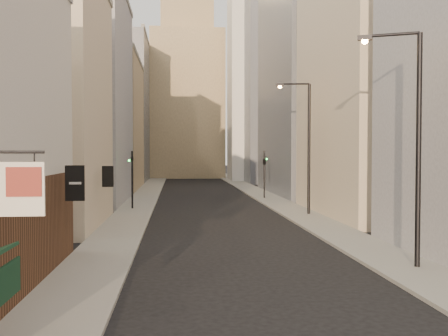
# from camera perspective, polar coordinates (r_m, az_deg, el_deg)

# --- Properties ---
(sidewalk_left) EXTENTS (3.00, 140.00, 0.15)m
(sidewalk_left) POSITION_cam_1_polar(r_m,az_deg,el_deg) (62.66, -8.57, -2.63)
(sidewalk_left) COLOR gray
(sidewalk_left) RESTS_ON ground
(sidewalk_right) EXTENTS (3.00, 140.00, 0.15)m
(sidewalk_right) POSITION_cam_1_polar(r_m,az_deg,el_deg) (63.29, 3.27, -2.57)
(sidewalk_right) COLOR gray
(sidewalk_right) RESTS_ON ground
(left_bldg_beige) EXTENTS (8.00, 12.00, 16.00)m
(left_bldg_beige) POSITION_cam_1_polar(r_m,az_deg,el_deg) (34.71, -20.51, 6.82)
(left_bldg_beige) COLOR #C0B095
(left_bldg_beige) RESTS_ON ground
(left_bldg_grey) EXTENTS (8.00, 16.00, 20.00)m
(left_bldg_grey) POSITION_cam_1_polar(r_m,az_deg,el_deg) (50.45, -15.76, 7.55)
(left_bldg_grey) COLOR gray
(left_bldg_grey) RESTS_ON ground
(left_bldg_tan) EXTENTS (8.00, 18.00, 17.00)m
(left_bldg_tan) POSITION_cam_1_polar(r_m,az_deg,el_deg) (68.07, -13.02, 4.79)
(left_bldg_tan) COLOR #937E5C
(left_bldg_tan) RESTS_ON ground
(left_bldg_wingrid) EXTENTS (8.00, 20.00, 24.00)m
(left_bldg_wingrid) POSITION_cam_1_polar(r_m,az_deg,el_deg) (88.13, -11.30, 6.39)
(left_bldg_wingrid) COLOR gray
(left_bldg_wingrid) RESTS_ON ground
(right_bldg_beige) EXTENTS (8.00, 16.00, 20.00)m
(right_bldg_beige) POSITION_cam_1_polar(r_m,az_deg,el_deg) (40.61, 16.57, 8.95)
(right_bldg_beige) COLOR #C0B095
(right_bldg_beige) RESTS_ON ground
(right_bldg_wingrid) EXTENTS (8.00, 20.00, 26.00)m
(right_bldg_wingrid) POSITION_cam_1_polar(r_m,az_deg,el_deg) (59.87, 9.32, 9.56)
(right_bldg_wingrid) COLOR gray
(right_bldg_wingrid) RESTS_ON ground
(highrise) EXTENTS (21.00, 23.00, 51.20)m
(highrise) POSITION_cam_1_polar(r_m,az_deg,el_deg) (90.35, 8.50, 15.07)
(highrise) COLOR gray
(highrise) RESTS_ON ground
(clock_tower) EXTENTS (14.00, 14.00, 44.90)m
(clock_tower) POSITION_cam_1_polar(r_m,az_deg,el_deg) (100.22, -4.26, 9.10)
(clock_tower) COLOR #937E5C
(clock_tower) RESTS_ON ground
(white_tower) EXTENTS (8.00, 8.00, 41.50)m
(white_tower) POSITION_cam_1_polar(r_m,az_deg,el_deg) (87.45, 3.29, 10.82)
(white_tower) COLOR silver
(white_tower) RESTS_ON ground
(streetlamp_near) EXTENTS (2.44, 1.18, 9.86)m
(streetlamp_near) POSITION_cam_1_polar(r_m,az_deg,el_deg) (22.07, 20.70, 3.60)
(streetlamp_near) COLOR black
(streetlamp_near) RESTS_ON ground
(streetlamp_mid) EXTENTS (2.67, 0.50, 10.20)m
(streetlamp_mid) POSITION_cam_1_polar(r_m,az_deg,el_deg) (38.83, 9.31, 3.16)
(streetlamp_mid) COLOR black
(streetlamp_mid) RESTS_ON ground
(traffic_light_left) EXTENTS (0.60, 0.53, 5.00)m
(traffic_light_left) POSITION_cam_1_polar(r_m,az_deg,el_deg) (42.78, -10.45, 0.04)
(traffic_light_left) COLOR black
(traffic_light_left) RESTS_ON ground
(traffic_light_right) EXTENTS (0.69, 0.69, 5.00)m
(traffic_light_right) POSITION_cam_1_polar(r_m,az_deg,el_deg) (52.07, 4.64, 0.54)
(traffic_light_right) COLOR black
(traffic_light_right) RESTS_ON ground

